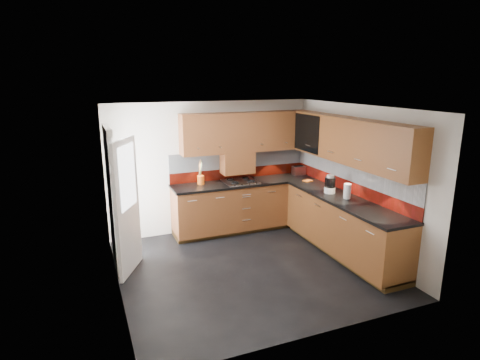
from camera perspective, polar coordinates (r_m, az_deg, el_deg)
name	(u,v)px	position (r m, az deg, el deg)	size (l,w,h in m)	color
room	(250,172)	(5.74, 1.45, 1.21)	(4.00, 3.80, 2.64)	black
base_cabinets	(289,217)	(7.11, 7.02, -5.20)	(2.70, 3.20, 0.95)	#5C3014
countertop	(290,191)	(6.95, 7.10, -1.50)	(2.72, 3.22, 0.04)	black
backsplash	(295,170)	(7.17, 7.86, 1.37)	(2.70, 3.20, 0.54)	#681309
upper_cabinets	(298,136)	(6.91, 8.31, 6.17)	(2.50, 3.20, 0.72)	#5C3014
extractor_hood	(237,162)	(7.43, -0.38, 2.51)	(0.60, 0.33, 0.40)	#5C3014
glass_cabinet	(314,131)	(7.40, 10.44, 6.82)	(0.32, 0.80, 0.66)	black
back_door	(118,202)	(6.15, -16.90, -3.02)	(0.42, 1.19, 2.04)	white
gas_hob	(241,182)	(7.35, 0.10, -0.22)	(0.60, 0.53, 0.05)	silver
utensil_pot	(201,179)	(7.24, -5.61, 0.17)	(0.13, 0.13, 0.46)	orange
toaster	(299,171)	(8.00, 8.34, 1.34)	(0.25, 0.15, 0.18)	silver
food_processor	(330,185)	(6.81, 12.67, -0.68)	(0.18, 0.18, 0.30)	white
paper_towel	(347,191)	(6.57, 15.01, -1.54)	(0.12, 0.12, 0.24)	white
orange_cloth	(308,181)	(7.54, 9.60, -0.11)	(0.15, 0.13, 0.02)	orange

